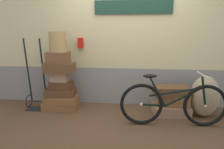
# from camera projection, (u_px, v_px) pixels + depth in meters

# --- Properties ---
(ground) EXTENTS (9.61, 5.20, 0.06)m
(ground) POSITION_uv_depth(u_px,v_px,m) (122.00, 120.00, 3.57)
(ground) COLOR #513823
(station_building) EXTENTS (7.61, 0.74, 2.63)m
(station_building) POSITION_uv_depth(u_px,v_px,m) (126.00, 40.00, 4.11)
(station_building) COLOR gray
(station_building) RESTS_ON ground
(suitcase_0) EXTENTS (0.65, 0.40, 0.14)m
(suitcase_0) POSITION_uv_depth(u_px,v_px,m) (61.00, 105.00, 4.02)
(suitcase_0) COLOR brown
(suitcase_0) RESTS_ON ground
(suitcase_1) EXTENTS (0.61, 0.39, 0.13)m
(suitcase_1) POSITION_uv_depth(u_px,v_px,m) (61.00, 99.00, 3.96)
(suitcase_1) COLOR brown
(suitcase_1) RESTS_ON suitcase_0
(suitcase_2) EXTENTS (0.59, 0.39, 0.14)m
(suitcase_2) POSITION_uv_depth(u_px,v_px,m) (61.00, 92.00, 3.95)
(suitcase_2) COLOR #4C2D19
(suitcase_2) RESTS_ON suitcase_1
(suitcase_3) EXTENTS (0.43, 0.27, 0.15)m
(suitcase_3) POSITION_uv_depth(u_px,v_px,m) (62.00, 85.00, 3.92)
(suitcase_3) COLOR #4C2D19
(suitcase_3) RESTS_ON suitcase_2
(suitcase_4) EXTENTS (0.32, 0.21, 0.17)m
(suitcase_4) POSITION_uv_depth(u_px,v_px,m) (60.00, 77.00, 3.86)
(suitcase_4) COLOR #937051
(suitcase_4) RESTS_ON suitcase_3
(suitcase_5) EXTENTS (0.55, 0.34, 0.18)m
(suitcase_5) POSITION_uv_depth(u_px,v_px,m) (60.00, 68.00, 3.83)
(suitcase_5) COLOR brown
(suitcase_5) RESTS_ON suitcase_4
(suitcase_6) EXTENTS (0.42, 0.28, 0.20)m
(suitcase_6) POSITION_uv_depth(u_px,v_px,m) (58.00, 57.00, 3.77)
(suitcase_6) COLOR brown
(suitcase_6) RESTS_ON suitcase_5
(suitcase_7) EXTENTS (0.68, 0.51, 0.18)m
(suitcase_7) POSITION_uv_depth(u_px,v_px,m) (171.00, 110.00, 3.74)
(suitcase_7) COLOR #937051
(suitcase_7) RESTS_ON ground
(suitcase_8) EXTENTS (0.58, 0.42, 0.19)m
(suitcase_8) POSITION_uv_depth(u_px,v_px,m) (173.00, 100.00, 3.72)
(suitcase_8) COLOR brown
(suitcase_8) RESTS_ON suitcase_7
(suitcase_9) EXTENTS (0.65, 0.44, 0.15)m
(suitcase_9) POSITION_uv_depth(u_px,v_px,m) (171.00, 90.00, 3.68)
(suitcase_9) COLOR brown
(suitcase_9) RESTS_ON suitcase_8
(wicker_basket) EXTENTS (0.31, 0.31, 0.37)m
(wicker_basket) POSITION_uv_depth(u_px,v_px,m) (58.00, 42.00, 3.73)
(wicker_basket) COLOR #A8844C
(wicker_basket) RESTS_ON suitcase_6
(luggage_trolley) EXTENTS (0.39, 0.35, 1.36)m
(luggage_trolley) POSITION_uv_depth(u_px,v_px,m) (37.00, 91.00, 4.02)
(luggage_trolley) COLOR black
(luggage_trolley) RESTS_ON ground
(burlap_sack) EXTENTS (0.49, 0.42, 0.73)m
(burlap_sack) POSITION_uv_depth(u_px,v_px,m) (205.00, 96.00, 3.60)
(burlap_sack) COLOR #9E8966
(burlap_sack) RESTS_ON ground
(bicycle) EXTENTS (1.68, 0.46, 0.85)m
(bicycle) POSITION_uv_depth(u_px,v_px,m) (173.00, 104.00, 3.26)
(bicycle) COLOR black
(bicycle) RESTS_ON ground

